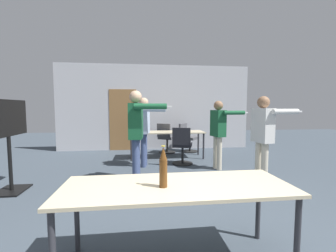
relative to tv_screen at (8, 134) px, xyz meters
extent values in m
cube|color=#BCBCC1|center=(2.73, 3.68, 0.45)|extent=(6.56, 0.10, 2.89)
cube|color=olive|center=(1.63, 3.62, 0.03)|extent=(0.90, 0.02, 2.05)
cube|color=#C6B793|center=(2.54, -2.13, -0.25)|extent=(2.03, 0.74, 0.03)
cylinder|color=#2D2D33|center=(3.50, -2.44, -0.63)|extent=(0.05, 0.05, 0.73)
cylinder|color=#2D2D33|center=(1.58, -1.82, -0.63)|extent=(0.05, 0.05, 0.73)
cylinder|color=#2D2D33|center=(3.50, -1.82, -0.63)|extent=(0.05, 0.05, 0.73)
cube|color=#C6B793|center=(2.96, 2.26, -0.25)|extent=(2.12, 0.70, 0.03)
cylinder|color=#2D2D33|center=(1.97, 1.97, -0.63)|extent=(0.05, 0.05, 0.73)
cylinder|color=#2D2D33|center=(3.96, 1.97, -0.63)|extent=(0.05, 0.05, 0.73)
cylinder|color=#2D2D33|center=(1.97, 2.55, -0.63)|extent=(0.05, 0.05, 0.73)
cylinder|color=#2D2D33|center=(3.96, 2.55, -0.63)|extent=(0.05, 0.05, 0.73)
cube|color=black|center=(0.00, 0.00, -0.98)|extent=(0.44, 0.56, 0.03)
cylinder|color=black|center=(0.00, 0.00, -0.50)|extent=(0.06, 0.06, 0.93)
cube|color=black|center=(0.00, 0.00, 0.27)|extent=(0.04, 1.16, 0.62)
cube|color=#14331E|center=(-0.02, 0.00, 0.27)|extent=(0.01, 1.06, 0.55)
cylinder|color=beige|center=(4.45, -0.09, -0.59)|extent=(0.12, 0.12, 0.80)
cylinder|color=beige|center=(4.48, -0.25, -0.59)|extent=(0.12, 0.12, 0.80)
cube|color=silver|center=(4.46, -0.17, 0.12)|extent=(0.29, 0.43, 0.63)
sphere|color=#936B4C|center=(4.46, -0.17, 0.55)|extent=(0.22, 0.22, 0.22)
cylinder|color=silver|center=(4.42, 0.07, 0.11)|extent=(0.09, 0.09, 0.54)
cylinder|color=silver|center=(4.78, -0.36, 0.38)|extent=(0.55, 0.19, 0.09)
cube|color=white|center=(5.07, -0.30, 0.38)|extent=(0.12, 0.06, 0.03)
cylinder|color=#3D4C75|center=(2.14, 0.33, -0.57)|extent=(0.13, 0.13, 0.85)
cylinder|color=#3D4C75|center=(2.12, 0.15, -0.57)|extent=(0.13, 0.13, 0.85)
cube|color=#195633|center=(2.13, 0.24, 0.20)|extent=(0.28, 0.45, 0.67)
sphere|color=#DBAD89|center=(2.13, 0.24, 0.65)|extent=(0.24, 0.24, 0.24)
cylinder|color=#195633|center=(2.15, 0.50, 0.18)|extent=(0.10, 0.10, 0.58)
cylinder|color=#195633|center=(2.40, -0.06, 0.47)|extent=(0.59, 0.15, 0.10)
cube|color=white|center=(2.72, -0.08, 0.47)|extent=(0.12, 0.05, 0.03)
cylinder|color=beige|center=(3.99, 1.03, -0.61)|extent=(0.12, 0.12, 0.77)
cylinder|color=beige|center=(4.02, 0.87, -0.61)|extent=(0.12, 0.12, 0.77)
cube|color=#195633|center=(4.01, 0.95, 0.09)|extent=(0.28, 0.42, 0.61)
sphere|color=#936B4C|center=(4.01, 0.95, 0.50)|extent=(0.21, 0.21, 0.21)
cylinder|color=#195633|center=(3.96, 1.18, 0.07)|extent=(0.09, 0.09, 0.53)
cylinder|color=#195633|center=(4.31, 0.76, 0.34)|extent=(0.53, 0.19, 0.09)
cube|color=white|center=(4.60, 0.82, 0.34)|extent=(0.12, 0.06, 0.03)
cylinder|color=#3D4C75|center=(2.31, 1.49, -0.59)|extent=(0.13, 0.13, 0.81)
cylinder|color=#3D4C75|center=(2.28, 1.32, -0.59)|extent=(0.13, 0.13, 0.81)
cube|color=silver|center=(2.30, 1.41, 0.14)|extent=(0.31, 0.45, 0.64)
sphere|color=#DBAD89|center=(2.30, 1.41, 0.58)|extent=(0.23, 0.23, 0.23)
cylinder|color=silver|center=(2.35, 1.66, 0.13)|extent=(0.10, 0.10, 0.55)
cylinder|color=silver|center=(2.52, 1.11, 0.40)|extent=(0.56, 0.20, 0.10)
cube|color=white|center=(2.82, 1.05, 0.40)|extent=(0.12, 0.06, 0.03)
cylinder|color=black|center=(3.06, 2.99, -0.98)|extent=(0.52, 0.52, 0.03)
cylinder|color=black|center=(3.06, 2.99, -0.75)|extent=(0.06, 0.06, 0.42)
cube|color=#4C4C51|center=(3.06, 2.99, -0.50)|extent=(0.63, 0.63, 0.08)
cube|color=#4C4C51|center=(2.93, 2.77, -0.25)|extent=(0.41, 0.27, 0.42)
cylinder|color=black|center=(3.28, 1.50, -0.98)|extent=(0.52, 0.52, 0.03)
cylinder|color=black|center=(3.28, 1.50, -0.75)|extent=(0.06, 0.06, 0.42)
cube|color=black|center=(3.28, 1.50, -0.50)|extent=(0.58, 0.58, 0.08)
cube|color=black|center=(3.20, 1.26, -0.25)|extent=(0.43, 0.19, 0.42)
cylinder|color=black|center=(3.81, 3.05, -0.98)|extent=(0.52, 0.52, 0.03)
cylinder|color=black|center=(3.81, 3.05, -0.77)|extent=(0.06, 0.06, 0.38)
cube|color=#4C4C51|center=(3.81, 3.05, -0.54)|extent=(0.65, 0.65, 0.08)
cube|color=#4C4C51|center=(3.61, 3.22, -0.29)|extent=(0.33, 0.37, 0.42)
cylinder|color=#563314|center=(2.41, -2.17, -0.11)|extent=(0.07, 0.07, 0.25)
cone|color=#563314|center=(2.41, -2.17, 0.07)|extent=(0.06, 0.06, 0.11)
cylinder|color=gold|center=(2.41, -2.17, 0.12)|extent=(0.03, 0.03, 0.01)
camera|label=1|loc=(2.22, -4.06, 0.45)|focal=24.00mm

